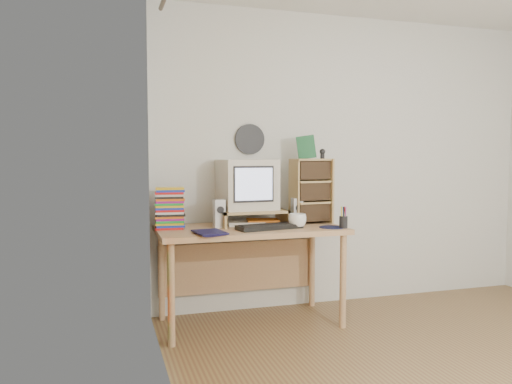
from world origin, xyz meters
TOP-DOWN VIEW (x-y plane):
  - floor at (0.00, 0.00)m, footprint 3.50×3.50m
  - back_wall at (0.00, 1.75)m, footprint 3.50×0.00m
  - left_wall at (-1.75, 0.00)m, footprint 0.00×3.50m
  - curtain at (-1.71, 0.48)m, footprint 0.00×2.20m
  - wall_disc at (-0.93, 1.73)m, footprint 0.25×0.02m
  - desk at (-1.03, 1.44)m, footprint 1.40×0.70m
  - monitor_riser at (-0.98, 1.48)m, footprint 0.52×0.30m
  - crt_monitor at (-1.00, 1.53)m, footprint 0.44×0.44m
  - speaker_left at (-1.26, 1.42)m, footprint 0.08×0.08m
  - speaker_right at (-0.62, 1.44)m, footprint 0.08×0.08m
  - keyboard at (-0.92, 1.24)m, footprint 0.51×0.25m
  - dvd_stack at (-1.62, 1.47)m, footprint 0.22×0.16m
  - cd_rack at (-0.49, 1.47)m, footprint 0.33×0.20m
  - mug at (-0.70, 1.25)m, footprint 0.16×0.16m
  - diary at (-1.49, 1.11)m, footprint 0.26×0.21m
  - mousepad at (-0.44, 1.18)m, footprint 0.21×0.21m
  - pen_cup at (-0.38, 1.12)m, footprint 0.06×0.06m
  - papers at (-0.97, 1.51)m, footprint 0.32×0.26m
  - red_box at (-1.11, 1.23)m, footprint 0.08×0.06m
  - game_box at (-0.53, 1.49)m, footprint 0.15×0.07m
  - webcam at (-0.40, 1.46)m, footprint 0.05×0.05m

SIDE VIEW (x-z plane):
  - floor at x=0.00m, z-range 0.00..0.00m
  - desk at x=-1.03m, z-range 0.24..0.99m
  - mousepad at x=-0.44m, z-range 0.75..0.75m
  - keyboard at x=-0.92m, z-range 0.75..0.78m
  - red_box at x=-1.11m, z-range 0.75..0.79m
  - papers at x=-0.97m, z-range 0.75..0.79m
  - diary at x=-1.49m, z-range 0.75..0.80m
  - mug at x=-0.70m, z-range 0.75..0.86m
  - pen_cup at x=-0.38m, z-range 0.75..0.88m
  - monitor_riser at x=-0.98m, z-range 0.78..0.90m
  - speaker_right at x=-0.62m, z-range 0.75..0.96m
  - speaker_left at x=-1.26m, z-range 0.75..0.96m
  - dvd_stack at x=-1.62m, z-range 0.75..1.04m
  - cd_rack at x=-0.49m, z-range 0.75..1.27m
  - crt_monitor at x=-1.00m, z-range 0.87..1.26m
  - curtain at x=-1.71m, z-range 0.05..2.25m
  - back_wall at x=0.00m, z-range -0.50..3.00m
  - left_wall at x=-1.75m, z-range -0.50..3.00m
  - webcam at x=-0.40m, z-range 1.27..1.35m
  - game_box at x=-0.53m, z-range 1.27..1.45m
  - wall_disc at x=-0.93m, z-range 1.30..1.55m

